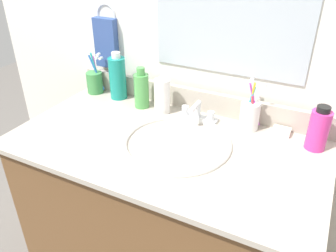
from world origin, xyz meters
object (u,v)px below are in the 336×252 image
(bottle_toner_green, at_px, (141,90))
(bottle_lotion_white, at_px, (162,95))
(cup_green, at_px, (95,82))
(hand_towel, at_px, (106,43))
(faucet, at_px, (197,114))
(bottle_mouthwash_teal, at_px, (118,78))
(soap_bar, at_px, (281,131))
(cup_white_ceramic, at_px, (250,115))
(bottle_soap_pink, at_px, (319,129))

(bottle_toner_green, distance_m, bottle_lotion_white, 0.10)
(bottle_toner_green, xyz_separation_m, cup_green, (-0.27, 0.03, -0.02))
(hand_towel, relative_size, faucet, 1.38)
(bottle_mouthwash_teal, distance_m, bottle_lotion_white, 0.25)
(faucet, distance_m, soap_bar, 0.32)
(bottle_mouthwash_teal, bearing_deg, cup_white_ceramic, -0.89)
(faucet, height_order, bottle_lotion_white, bottle_lotion_white)
(bottle_lotion_white, height_order, cup_green, cup_green)
(hand_towel, relative_size, soap_bar, 3.44)
(bottle_mouthwash_teal, xyz_separation_m, cup_white_ceramic, (0.60, -0.01, -0.04))
(bottle_mouthwash_teal, bearing_deg, faucet, -5.62)
(hand_towel, bearing_deg, bottle_soap_pink, -6.67)
(hand_towel, bearing_deg, bottle_lotion_white, -17.69)
(soap_bar, bearing_deg, bottle_mouthwash_teal, -179.66)
(hand_towel, distance_m, cup_green, 0.18)
(cup_green, bearing_deg, bottle_toner_green, -6.59)
(bottle_lotion_white, bearing_deg, hand_towel, 162.31)
(faucet, bearing_deg, soap_bar, 7.72)
(bottle_soap_pink, relative_size, bottle_toner_green, 0.91)
(faucet, bearing_deg, bottle_toner_green, 178.39)
(bottle_toner_green, height_order, cup_white_ceramic, cup_white_ceramic)
(soap_bar, bearing_deg, bottle_lotion_white, -174.95)
(bottle_lotion_white, distance_m, soap_bar, 0.49)
(hand_towel, xyz_separation_m, bottle_mouthwash_teal, (0.10, -0.07, -0.12))
(bottle_soap_pink, bearing_deg, hand_towel, 173.33)
(hand_towel, distance_m, bottle_lotion_white, 0.39)
(soap_bar, bearing_deg, faucet, -172.28)
(hand_towel, distance_m, faucet, 0.55)
(cup_white_ceramic, height_order, cup_green, cup_white_ceramic)
(cup_white_ceramic, bearing_deg, bottle_soap_pink, -7.05)
(bottle_toner_green, relative_size, soap_bar, 2.76)
(hand_towel, distance_m, bottle_mouthwash_teal, 0.17)
(cup_white_ceramic, bearing_deg, soap_bar, 6.38)
(hand_towel, height_order, soap_bar, hand_towel)
(faucet, xyz_separation_m, bottle_lotion_white, (-0.16, 0.00, 0.05))
(bottle_mouthwash_teal, xyz_separation_m, bottle_lotion_white, (0.24, -0.04, -0.02))
(hand_towel, height_order, bottle_soap_pink, hand_towel)
(cup_white_ceramic, bearing_deg, faucet, -171.47)
(faucet, height_order, soap_bar, faucet)
(bottle_toner_green, relative_size, cup_white_ceramic, 0.90)
(cup_white_ceramic, distance_m, cup_green, 0.73)
(hand_towel, bearing_deg, soap_bar, -4.63)
(bottle_mouthwash_teal, bearing_deg, bottle_lotion_white, -8.93)
(bottle_soap_pink, relative_size, cup_green, 0.84)
(bottle_soap_pink, relative_size, soap_bar, 2.52)
(hand_towel, xyz_separation_m, cup_white_ceramic, (0.70, -0.08, -0.16))
(bottle_mouthwash_teal, xyz_separation_m, bottle_toner_green, (0.14, -0.03, -0.02))
(bottle_mouthwash_teal, relative_size, cup_white_ceramic, 1.08)
(cup_green, bearing_deg, bottle_soap_pink, -2.27)
(bottle_soap_pink, bearing_deg, cup_green, 177.73)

